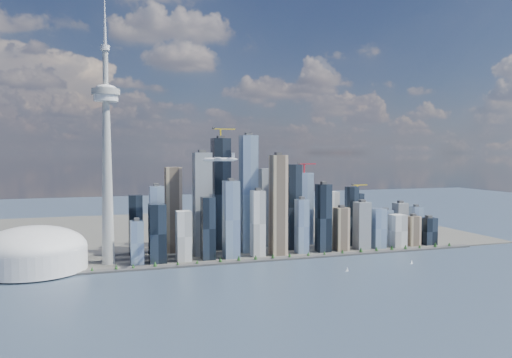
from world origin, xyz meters
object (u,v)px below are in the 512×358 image
object	(u,v)px
dome_stadium	(34,251)
sailboat_east	(412,262)
needle_tower	(107,151)
sailboat_west	(347,270)
airplane	(220,159)

from	to	relation	value
dome_stadium	sailboat_east	distance (m)	763.50
needle_tower	dome_stadium	world-z (taller)	needle_tower
dome_stadium	sailboat_east	world-z (taller)	dome_stadium
needle_tower	sailboat_west	xyz separation A→B (m)	(442.47, -200.67, -232.77)
needle_tower	airplane	size ratio (longest dim) A/B	8.25
airplane	sailboat_east	xyz separation A→B (m)	(401.03, -40.16, -217.25)
airplane	sailboat_west	xyz separation A→B (m)	(240.67, -58.22, -217.01)
sailboat_west	sailboat_east	distance (m)	161.37
dome_stadium	sailboat_west	bearing A→B (deg)	-18.13
sailboat_west	dome_stadium	bearing A→B (deg)	162.89
dome_stadium	airplane	bearing A→B (deg)	-21.18
dome_stadium	needle_tower	bearing A→B (deg)	4.09
needle_tower	dome_stadium	distance (m)	241.40
sailboat_west	sailboat_east	xyz separation A→B (m)	(160.36, 18.06, -0.24)
needle_tower	sailboat_west	distance (m)	538.73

